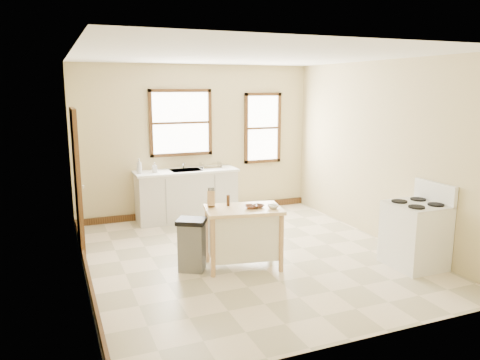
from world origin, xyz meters
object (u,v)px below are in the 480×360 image
dish_rack (211,166)px  kitchen_island (243,237)px  soap_bottle_a (139,166)px  bowl_c (273,207)px  knife_block (211,199)px  bowl_b (258,206)px  soap_bottle_b (155,167)px  trash_bin (192,245)px  gas_stove (416,225)px  pepper_grinder (228,200)px  bowl_a (251,207)px

dish_rack → kitchen_island: 2.65m
soap_bottle_a → bowl_c: bearing=-65.1°
knife_block → bowl_b: 0.64m
soap_bottle_a → soap_bottle_b: bearing=-2.9°
knife_block → bowl_c: knife_block is taller
soap_bottle_a → kitchen_island: 2.76m
trash_bin → gas_stove: (2.83, -0.99, 0.22)m
soap_bottle_b → pepper_grinder: 2.39m
soap_bottle_b → kitchen_island: 2.66m
knife_block → pepper_grinder: knife_block is taller
bowl_a → bowl_b: bearing=-1.5°
soap_bottle_a → trash_bin: 2.50m
bowl_b → gas_stove: 2.13m
gas_stove → trash_bin: bearing=160.8°
kitchen_island → bowl_b: size_ratio=6.54×
kitchen_island → gas_stove: bearing=-10.7°
bowl_a → soap_bottle_a: bearing=111.0°
knife_block → bowl_a: (0.45, -0.29, -0.08)m
kitchen_island → bowl_c: bowl_c is taller
knife_block → gas_stove: bearing=-1.1°
soap_bottle_a → bowl_c: size_ratio=1.76×
bowl_c → soap_bottle_b: bearing=110.3°
trash_bin → gas_stove: gas_stove is taller
pepper_grinder → bowl_a: 0.34m
knife_block → pepper_grinder: size_ratio=1.33×
soap_bottle_b → bowl_a: size_ratio=1.05×
dish_rack → bowl_b: (-0.22, -2.62, -0.13)m
bowl_a → trash_bin: 0.93m
soap_bottle_b → bowl_c: (0.99, -2.69, -0.16)m
bowl_b → bowl_a: bearing=178.5°
knife_block → bowl_a: size_ratio=1.19×
knife_block → bowl_a: knife_block is taller
knife_block → bowl_b: bearing=-5.2°
soap_bottle_b → bowl_b: bearing=-67.5°
soap_bottle_b → knife_block: size_ratio=0.88×
soap_bottle_a → pepper_grinder: bearing=-72.2°
pepper_grinder → dish_rack: bearing=76.9°
soap_bottle_a → dish_rack: (1.31, 0.03, -0.08)m
soap_bottle_b → kitchen_island: (0.64, -2.52, -0.60)m
kitchen_island → gas_stove: gas_stove is taller
soap_bottle_a → pepper_grinder: (0.76, -2.35, -0.15)m
soap_bottle_a → kitchen_island: soap_bottle_a is taller
soap_bottle_b → kitchen_island: soap_bottle_b is taller
pepper_grinder → bowl_a: (0.23, -0.24, -0.05)m
trash_bin → dish_rack: bearing=95.7°
dish_rack → knife_block: size_ratio=1.89×
pepper_grinder → knife_block: bearing=167.8°
soap_bottle_a → soap_bottle_b: size_ratio=1.46×
knife_block → soap_bottle_b: bearing=118.8°
gas_stove → bowl_b: bearing=158.0°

